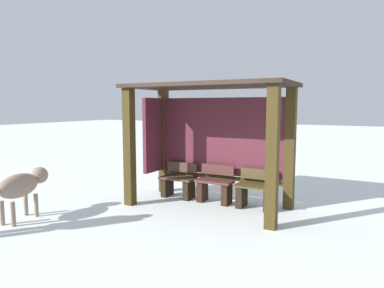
{
  "coord_description": "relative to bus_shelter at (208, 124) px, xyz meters",
  "views": [
    {
      "loc": [
        2.73,
        -5.66,
        1.88
      ],
      "look_at": [
        -0.32,
        -0.03,
        1.16
      ],
      "focal_mm": 32.19,
      "sensor_mm": 36.0,
      "label": 1
    }
  ],
  "objects": [
    {
      "name": "dog",
      "position": [
        -2.27,
        -2.32,
        -0.96
      ],
      "size": [
        0.51,
        1.2,
        0.81
      ],
      "color": "gray",
      "rests_on": "ground"
    },
    {
      "name": "ground_plane",
      "position": [
        0.11,
        -0.21,
        -1.53
      ],
      "size": [
        60.0,
        60.0,
        0.0
      ],
      "primitive_type": "plane",
      "color": "white"
    },
    {
      "name": "bench_right_inside",
      "position": [
        0.93,
        0.1,
        -1.24
      ],
      "size": [
        0.72,
        0.4,
        0.71
      ],
      "color": "#483D20",
      "rests_on": "ground"
    },
    {
      "name": "bench_left_inside",
      "position": [
        -0.71,
        0.1,
        -1.24
      ],
      "size": [
        0.72,
        0.39,
        0.7
      ],
      "color": "#4D3528",
      "rests_on": "ground"
    },
    {
      "name": "bench_center_inside",
      "position": [
        0.11,
        0.09,
        -1.22
      ],
      "size": [
        0.72,
        0.34,
        0.73
      ],
      "color": "#4D2A26",
      "rests_on": "ground"
    },
    {
      "name": "bus_shelter",
      "position": [
        0.0,
        0.0,
        0.0
      ],
      "size": [
        3.03,
        1.48,
        2.27
      ],
      "color": "#3B2E12",
      "rests_on": "ground"
    }
  ]
}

